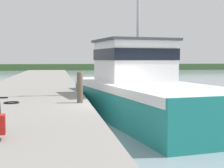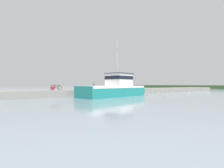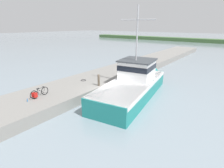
# 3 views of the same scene
# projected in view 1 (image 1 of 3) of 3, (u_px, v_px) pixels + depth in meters

# --- Properties ---
(ground_plane) EXTENTS (320.00, 320.00, 0.00)m
(ground_plane) POSITION_uv_depth(u_px,v_px,m) (120.00, 129.00, 12.81)
(ground_plane) COLOR #84939E
(dock_pier) EXTENTS (5.47, 80.00, 0.97)m
(dock_pier) POSITION_uv_depth(u_px,v_px,m) (15.00, 119.00, 12.17)
(dock_pier) COLOR gray
(dock_pier) RESTS_ON ground_plane
(far_shoreline) EXTENTS (180.00, 5.00, 1.46)m
(far_shoreline) POSITION_uv_depth(u_px,v_px,m) (187.00, 67.00, 85.84)
(far_shoreline) COLOR #426638
(far_shoreline) RESTS_ON ground_plane
(fishing_boat_main) EXTENTS (5.58, 13.40, 8.58)m
(fishing_boat_main) POSITION_uv_depth(u_px,v_px,m) (141.00, 89.00, 15.47)
(fishing_boat_main) COLOR teal
(fishing_boat_main) RESTS_ON ground_plane
(boat_blue_far) EXTENTS (3.84, 5.46, 4.41)m
(boat_blue_far) POSITION_uv_depth(u_px,v_px,m) (147.00, 71.00, 51.33)
(boat_blue_far) COLOR #236BB2
(boat_blue_far) RESTS_ON ground_plane
(mooring_post) EXTENTS (0.23, 0.23, 1.16)m
(mooring_post) POSITION_uv_depth(u_px,v_px,m) (80.00, 88.00, 12.95)
(mooring_post) COLOR brown
(mooring_post) RESTS_ON dock_pier
(hose_coil) EXTENTS (0.57, 0.57, 0.05)m
(hose_coil) POSITION_uv_depth(u_px,v_px,m) (11.00, 103.00, 12.85)
(hose_coil) COLOR black
(hose_coil) RESTS_ON dock_pier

